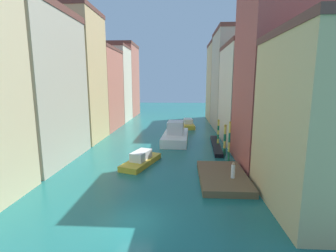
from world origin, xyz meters
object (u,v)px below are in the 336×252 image
object	(u,v)px
person_on_dock	(233,171)
gondola_black	(216,145)
waterfront_dock	(223,177)
mooring_pole_1	(225,139)
mooring_pole_0	(229,141)
mooring_pole_2	(218,133)
motorboat_1	(188,124)
motorboat_0	(141,160)
vaporetto_white	(176,135)

from	to	relation	value
person_on_dock	gondola_black	xyz separation A→B (m)	(0.31, 13.35, -1.04)
waterfront_dock	mooring_pole_1	distance (m)	8.67
mooring_pole_0	mooring_pole_2	size ratio (longest dim) A/B	1.17
mooring_pole_0	gondola_black	xyz separation A→B (m)	(-0.60, 6.48, -2.20)
waterfront_dock	mooring_pole_0	size ratio (longest dim) A/B	1.62
motorboat_1	motorboat_0	bearing A→B (deg)	-103.77
person_on_dock	motorboat_1	size ratio (longest dim) A/B	0.21
waterfront_dock	vaporetto_white	world-z (taller)	vaporetto_white
vaporetto_white	motorboat_1	xyz separation A→B (m)	(2.36, 12.89, -0.40)
mooring_pole_0	motorboat_1	distance (m)	23.02
person_on_dock	gondola_black	distance (m)	13.39
person_on_dock	mooring_pole_2	xyz separation A→B (m)	(0.53, 13.12, 0.81)
vaporetto_white	motorboat_1	world-z (taller)	vaporetto_white
waterfront_dock	mooring_pole_0	world-z (taller)	mooring_pole_0
person_on_dock	motorboat_0	xyz separation A→B (m)	(-9.34, 4.97, -0.73)
mooring_pole_2	waterfront_dock	bearing A→B (deg)	-95.97
mooring_pole_2	vaporetto_white	bearing A→B (deg)	151.34
gondola_black	motorboat_0	bearing A→B (deg)	-139.03
waterfront_dock	mooring_pole_0	xyz separation A→B (m)	(1.65, 5.91, 2.15)
mooring_pole_2	vaporetto_white	xyz separation A→B (m)	(-6.23, 3.41, -1.04)
waterfront_dock	vaporetto_white	size ratio (longest dim) A/B	0.78
vaporetto_white	motorboat_0	size ratio (longest dim) A/B	1.51
waterfront_dock	vaporetto_white	distance (m)	16.36
mooring_pole_1	motorboat_1	bearing A→B (deg)	101.69
mooring_pole_1	gondola_black	xyz separation A→B (m)	(-0.50, 4.05, -1.82)
vaporetto_white	mooring_pole_1	bearing A→B (deg)	-47.96
motorboat_0	mooring_pole_0	bearing A→B (deg)	10.50
mooring_pole_0	motorboat_1	xyz separation A→B (m)	(-4.26, 22.55, -1.79)
mooring_pole_1	gondola_black	world-z (taller)	mooring_pole_1
waterfront_dock	mooring_pole_2	distance (m)	12.36
person_on_dock	mooring_pole_0	size ratio (longest dim) A/B	0.31
waterfront_dock	mooring_pole_1	size ratio (longest dim) A/B	1.94
gondola_black	motorboat_1	xyz separation A→B (m)	(-3.66, 16.07, 0.41)
waterfront_dock	mooring_pole_2	world-z (taller)	mooring_pole_2
waterfront_dock	vaporetto_white	bearing A→B (deg)	107.67
mooring_pole_0	waterfront_dock	bearing A→B (deg)	-105.62
mooring_pole_1	motorboat_0	size ratio (longest dim) A/B	0.61
mooring_pole_0	motorboat_0	distance (m)	10.59
mooring_pole_0	vaporetto_white	size ratio (longest dim) A/B	0.48
mooring_pole_1	motorboat_1	world-z (taller)	mooring_pole_1
gondola_black	motorboat_0	xyz separation A→B (m)	(-9.65, -8.38, 0.31)
mooring_pole_2	motorboat_0	xyz separation A→B (m)	(-9.87, -8.15, -1.54)
mooring_pole_0	mooring_pole_1	size ratio (longest dim) A/B	1.19
person_on_dock	vaporetto_white	world-z (taller)	vaporetto_white
mooring_pole_1	mooring_pole_2	bearing A→B (deg)	94.28
mooring_pole_0	motorboat_0	xyz separation A→B (m)	(-10.25, -1.90, -1.89)
gondola_black	mooring_pole_2	bearing A→B (deg)	-46.22
motorboat_0	person_on_dock	bearing A→B (deg)	-28.02
motorboat_0	vaporetto_white	bearing A→B (deg)	72.54
waterfront_dock	person_on_dock	world-z (taller)	person_on_dock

